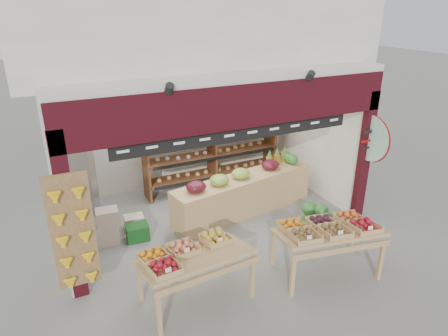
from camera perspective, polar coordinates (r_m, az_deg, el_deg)
ground at (r=8.20m, az=-1.24°, el=-7.81°), size 60.00×60.00×0.00m
shop_structure at (r=8.57m, az=-6.30°, el=20.96°), size 6.36×5.12×5.40m
banana_board at (r=6.08m, az=-20.70°, el=-8.97°), size 0.60×0.15×1.80m
gift_sign at (r=8.12m, az=20.21°, el=3.99°), size 0.04×0.93×0.92m
back_shelving at (r=9.30m, az=-1.74°, el=3.97°), size 3.24×0.53×1.98m
refrigerator at (r=8.72m, az=-20.32°, el=-1.54°), size 0.75×0.75×1.59m
cardboard_stack at (r=7.81m, az=-14.64°, el=-8.21°), size 1.00×0.73×0.68m
mid_counter at (r=8.40m, az=2.78°, el=-3.59°), size 3.30×1.18×1.03m
display_table_left at (r=5.91m, az=-5.36°, el=-12.38°), size 1.66×1.00×1.02m
display_table_right at (r=6.62m, az=14.67°, el=-8.47°), size 1.78×1.20×1.04m
watermelon_pile at (r=8.07m, az=13.42°, el=-7.40°), size 0.78×0.73×0.55m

